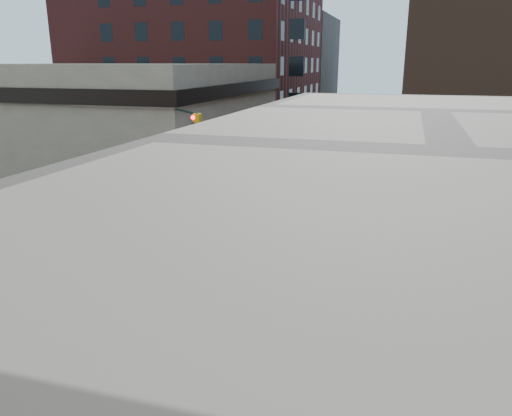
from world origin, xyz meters
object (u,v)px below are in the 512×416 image
Objects in this scene: parked_car_enear at (383,154)px; pedestrian_b at (97,196)px; barrel_road at (360,232)px; barrel_bank at (208,202)px; parked_car_wnear at (272,159)px; pickup at (184,211)px; barricade_nw_a at (147,199)px; parked_car_wfar at (310,151)px; pedestrian_a at (131,197)px; barricade_se_a at (466,385)px; police_car at (303,258)px.

pedestrian_b reaches higher than parked_car_enear.
barrel_road reaches higher than barrel_bank.
pickup is at bearing -90.40° from parked_car_wnear.
pickup is 4.31m from barricade_nw_a.
parked_car_wfar is 19.34m from barrel_bank.
pedestrian_b is (-16.25, -22.19, 0.33)m from parked_car_enear.
pedestrian_a is 14.50m from barrel_road.
barricade_se_a is at bearing -139.23° from pickup.
parked_car_wfar is 6.89m from parked_car_enear.
barricade_nw_a is (-13.93, 2.52, 0.03)m from barrel_road.
barricade_se_a is at bearing -37.08° from pedestrian_b.
pedestrian_b is at bearing 80.84° from pickup.
parked_car_wnear is 15.70m from barricade_nw_a.
police_car reaches higher than pickup.
parked_car_wnear is 18.36m from pedestrian_b.
parked_car_wfar is 21.02m from barricade_nw_a.
parked_car_enear reaches higher than parked_car_wnear.
pedestrian_a is at bearing 174.26° from barrel_road.
parked_car_wnear is 3.26× the size of barricade_se_a.
police_car is at bearing 78.02° from parked_car_enear.
barrel_road is 13.18m from barricade_se_a.
parked_car_enear is at bearing -1.01° from barricade_se_a.
barricade_se_a is at bearing -117.56° from police_car.
barrel_bank is 4.06m from barricade_nw_a.
parked_car_enear is at bearing 30.28° from parked_car_wnear.
barrel_road is (14.42, -1.45, -0.41)m from pedestrian_a.
barricade_se_a is (20.36, -13.06, -0.46)m from pedestrian_b.
barrel_bank is at bearing 161.96° from barrel_road.
barrel_road is 0.97× the size of barricade_nw_a.
barrel_road is at bearing 82.22° from parked_car_enear.
pedestrian_b is at bearing 49.66° from barricade_se_a.
pedestrian_a is at bearing 45.23° from barricade_se_a.
parked_car_wnear is (-7.50, 22.61, -0.00)m from police_car.
barricade_nw_a is at bearing -104.36° from parked_car_wnear.
barricade_se_a is 1.22× the size of barricade_nw_a.
barrel_road is 0.79× the size of barricade_se_a.
parked_car_enear is at bearing -31.74° from pickup.
parked_car_wnear is at bearing 20.47° from parked_car_enear.
parked_car_wnear is at bearing 79.93° from barricade_nw_a.
barricade_se_a is at bearing -76.36° from parked_car_wfar.
pickup is 1.15× the size of parked_car_wnear.
pickup is 1.07× the size of parked_car_wfar.
police_car is 9.78m from pickup.
pedestrian_a reaches higher than barrel_road.
pedestrian_b reaches higher than barricade_nw_a.
pickup is (-8.20, 5.34, -0.05)m from police_car.
parked_car_wnear is at bearing 41.74° from police_car.
barricade_nw_a is at bearing 47.59° from parked_car_enear.
parked_car_wnear is (0.70, 17.27, 0.05)m from pickup.
parked_car_enear reaches higher than parked_car_wfar.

